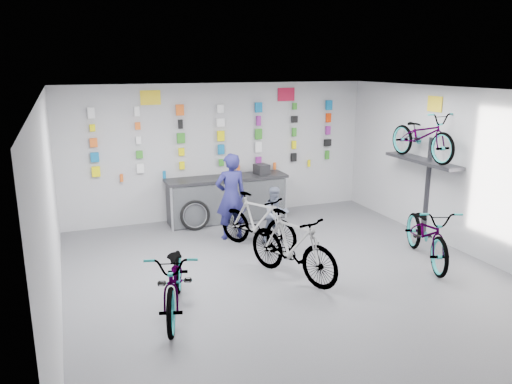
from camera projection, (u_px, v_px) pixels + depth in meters
name	position (u px, v px, depth m)	size (l,w,h in m)	color
floor	(296.00, 283.00, 7.97)	(8.00, 8.00, 0.00)	#4F5054
ceiling	(300.00, 92.00, 7.22)	(8.00, 8.00, 0.00)	white
wall_back	(220.00, 151.00, 11.21)	(7.00, 7.00, 0.00)	#B8B8BA
wall_left	(51.00, 217.00, 6.37)	(8.00, 8.00, 0.00)	#B8B8BA
wall_right	(476.00, 175.00, 8.82)	(8.00, 8.00, 0.00)	#B8B8BA
counter	(227.00, 199.00, 11.04)	(2.70, 0.66, 1.00)	black
merch_wall	(221.00, 138.00, 11.07)	(5.57, 0.08, 1.57)	#FFF203
wall_bracket	(423.00, 165.00, 9.85)	(0.39, 1.90, 2.00)	#333338
sign_left	(150.00, 98.00, 10.36)	(0.42, 0.02, 0.30)	yellow
sign_right	(286.00, 94.00, 11.45)	(0.42, 0.02, 0.30)	#BF183A
sign_side	(435.00, 104.00, 9.61)	(0.02, 0.40, 0.30)	yellow
bike_left	(175.00, 279.00, 6.91)	(0.68, 1.94, 1.02)	gray
bike_center	(292.00, 246.00, 8.02)	(0.52, 1.85, 1.11)	gray
bike_right	(427.00, 233.00, 8.73)	(0.70, 2.01, 1.05)	gray
bike_service	(257.00, 222.00, 9.34)	(0.50, 1.77, 1.07)	gray
bike_wall	(422.00, 135.00, 9.68)	(0.63, 1.80, 0.95)	gray
clerk	(231.00, 196.00, 9.83)	(0.63, 0.41, 1.73)	navy
customer	(276.00, 215.00, 9.71)	(0.54, 0.42, 1.10)	slate
spare_wheel	(195.00, 215.00, 10.46)	(0.64, 0.19, 0.64)	black
register	(262.00, 169.00, 11.19)	(0.28, 0.30, 0.22)	black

